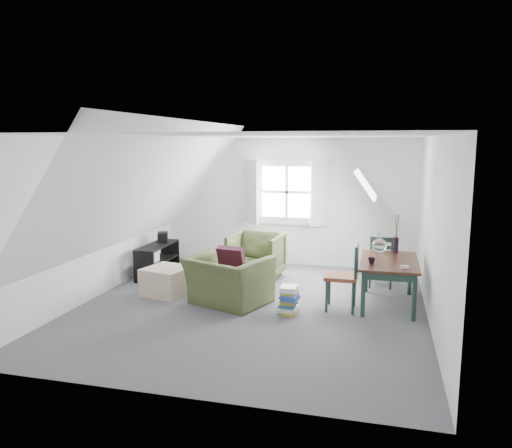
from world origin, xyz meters
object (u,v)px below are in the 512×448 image
(media_shelf, at_px, (157,262))
(magazine_stack, at_px, (289,300))
(armchair_far, at_px, (256,278))
(dining_table, at_px, (389,266))
(ottoman, at_px, (167,281))
(armchair_near, at_px, (229,303))
(dining_chair_near, at_px, (344,276))
(dining_chair_far, at_px, (381,260))

(media_shelf, bearing_deg, magazine_stack, -25.99)
(armchair_far, xyz_separation_m, dining_table, (2.28, -0.95, 0.60))
(ottoman, relative_size, dining_table, 0.47)
(armchair_near, xyz_separation_m, dining_table, (2.32, 0.52, 0.60))
(dining_chair_near, bearing_deg, magazine_stack, -51.05)
(armchair_far, relative_size, media_shelf, 0.80)
(dining_table, relative_size, dining_chair_near, 1.41)
(ottoman, bearing_deg, dining_table, 5.28)
(armchair_near, relative_size, dining_chair_near, 1.14)
(ottoman, bearing_deg, armchair_near, -10.68)
(dining_table, bearing_deg, magazine_stack, -151.48)
(armchair_far, xyz_separation_m, dining_chair_near, (1.65, -1.32, 0.51))
(media_shelf, bearing_deg, armchair_far, 10.53)
(dining_table, xyz_separation_m, media_shelf, (-4.07, 0.65, -0.34))
(dining_chair_near, relative_size, media_shelf, 0.87)
(armchair_far, bearing_deg, dining_chair_near, -34.01)
(magazine_stack, bearing_deg, dining_chair_far, 53.76)
(dining_chair_far, xyz_separation_m, dining_chair_near, (-0.51, -1.32, 0.05))
(dining_chair_far, relative_size, media_shelf, 0.79)
(dining_chair_far, xyz_separation_m, media_shelf, (-3.95, -0.30, -0.20))
(dining_chair_far, bearing_deg, armchair_near, 28.89)
(dining_table, distance_m, magazine_stack, 1.60)
(ottoman, bearing_deg, dining_chair_far, 21.04)
(armchair_near, xyz_separation_m, armchair_far, (0.05, 1.47, 0.00))
(armchair_far, distance_m, dining_chair_far, 2.21)
(dining_chair_near, relative_size, magazine_stack, 2.48)
(dining_chair_far, xyz_separation_m, magazine_stack, (-1.24, -1.70, -0.26))
(armchair_near, relative_size, dining_table, 0.81)
(armchair_far, xyz_separation_m, magazine_stack, (0.92, -1.69, 0.20))
(armchair_near, distance_m, magazine_stack, 1.01)
(armchair_near, relative_size, media_shelf, 0.99)
(ottoman, distance_m, dining_chair_near, 2.81)
(armchair_far, height_order, ottoman, ottoman)
(dining_table, relative_size, media_shelf, 1.22)
(ottoman, relative_size, magazine_stack, 1.66)
(armchair_far, height_order, dining_chair_near, dining_chair_near)
(ottoman, distance_m, dining_chair_far, 3.55)
(dining_table, height_order, dining_chair_near, dining_chair_near)
(armchair_near, relative_size, ottoman, 1.70)
(media_shelf, distance_m, magazine_stack, 3.05)
(dining_table, bearing_deg, media_shelf, 170.85)
(dining_table, bearing_deg, armchair_near, -167.36)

